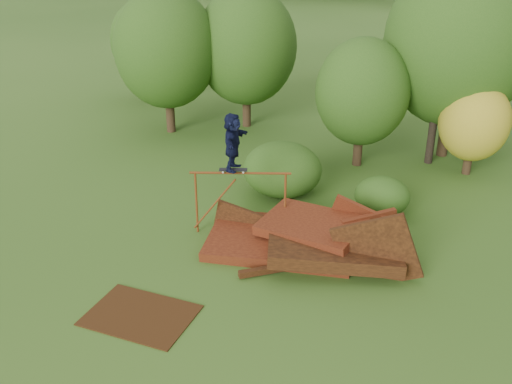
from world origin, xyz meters
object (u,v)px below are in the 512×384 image
(scrap_pile, at_px, (307,241))
(flat_plate, at_px, (140,315))
(skater, at_px, (233,142))
(utility_pole, at_px, (449,11))

(scrap_pile, height_order, flat_plate, scrap_pile)
(scrap_pile, relative_size, skater, 3.76)
(flat_plate, distance_m, utility_pole, 13.72)
(scrap_pile, distance_m, utility_pole, 9.48)
(skater, height_order, utility_pole, utility_pole)
(skater, xyz_separation_m, flat_plate, (-0.53, -4.26, -2.68))
(scrap_pile, xyz_separation_m, utility_pole, (2.51, 7.68, 4.97))
(scrap_pile, relative_size, flat_plate, 2.54)
(scrap_pile, distance_m, skater, 3.24)
(flat_plate, height_order, utility_pole, utility_pole)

